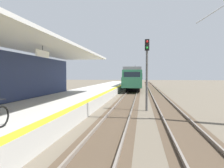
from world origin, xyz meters
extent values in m
cube|color=#B7B5AD|center=(-2.50, 16.00, 0.45)|extent=(5.00, 80.00, 0.90)
cube|color=yellow|center=(-0.25, 16.00, 0.90)|extent=(0.50, 80.00, 0.01)
cube|color=silver|center=(-2.60, 8.52, 4.35)|extent=(4.40, 24.00, 0.16)
cube|color=white|center=(-2.20, 10.52, 3.82)|extent=(0.08, 1.40, 0.36)
cylinder|color=#333333|center=(-2.20, 10.52, 4.14)|extent=(0.03, 0.03, 0.27)
cube|color=#4C3D2D|center=(1.90, 20.00, 0.00)|extent=(2.34, 120.00, 0.01)
cube|color=slate|center=(1.18, 20.00, 0.08)|extent=(0.08, 120.00, 0.15)
cube|color=slate|center=(2.62, 20.00, 0.08)|extent=(0.08, 120.00, 0.15)
cube|color=#4C3D2D|center=(5.30, 20.00, 0.00)|extent=(2.34, 120.00, 0.01)
cube|color=slate|center=(4.58, 20.00, 0.08)|extent=(0.08, 120.00, 0.15)
cube|color=slate|center=(6.02, 20.00, 0.08)|extent=(0.08, 120.00, 0.15)
cube|color=#286647|center=(1.90, 37.53, 2.07)|extent=(2.90, 18.00, 2.70)
cube|color=slate|center=(1.90, 37.53, 3.64)|extent=(2.67, 18.00, 0.44)
cube|color=black|center=(1.90, 28.51, 2.48)|extent=(2.32, 0.06, 1.21)
cube|color=#286647|center=(1.90, 27.73, 1.60)|extent=(2.78, 1.60, 1.49)
cube|color=black|center=(3.36, 37.53, 2.48)|extent=(0.04, 15.84, 0.86)
cylinder|color=#333333|center=(1.90, 41.13, 4.31)|extent=(0.06, 0.06, 0.90)
cube|color=black|center=(1.90, 31.68, 0.36)|extent=(2.17, 2.20, 0.72)
cube|color=black|center=(1.90, 43.38, 0.36)|extent=(2.17, 2.20, 0.72)
torus|color=black|center=(-1.18, 5.83, 1.26)|extent=(0.06, 0.72, 0.72)
cylinder|color=#4C4C4C|center=(3.68, 14.65, 2.20)|extent=(0.16, 0.16, 4.40)
cube|color=black|center=(3.68, 14.65, 4.80)|extent=(0.32, 0.24, 0.80)
sphere|color=red|center=(3.68, 14.51, 5.02)|extent=(0.16, 0.16, 0.16)
sphere|color=green|center=(3.68, 14.51, 4.58)|extent=(0.16, 0.16, 0.16)
cylinder|color=#9EA3A8|center=(7.34, 11.01, 6.10)|extent=(2.47, 0.07, 1.60)
camera|label=1|loc=(3.35, 0.08, 2.61)|focal=31.66mm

